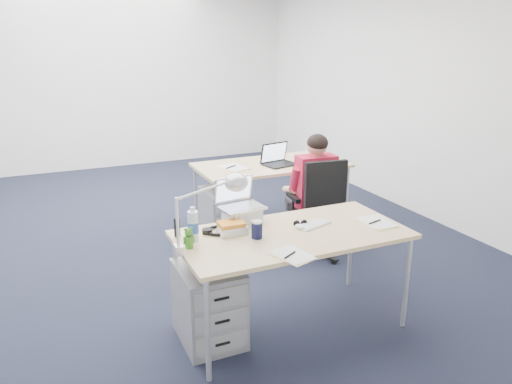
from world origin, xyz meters
The scene contains 24 objects.
floor centered at (0.00, 0.00, 0.00)m, with size 7.00×7.00×0.00m, color black.
room centered at (0.00, 0.00, 1.71)m, with size 6.02×7.02×2.80m.
desk_near centered at (0.46, -1.86, 0.68)m, with size 1.60×0.80×0.73m.
desk_far centered at (1.18, -0.02, 0.68)m, with size 1.60×0.80×0.73m.
office_chair centered at (1.26, -0.86, 0.28)m, with size 0.69×0.69×0.98m.
seated_person centered at (1.27, -0.69, 0.59)m, with size 0.38×0.66×1.17m.
drawer_pedestal_near centered at (-0.14, -1.79, 0.28)m, with size 0.40×0.50×0.55m, color gray.
drawer_pedestal_far centered at (0.58, -0.16, 0.28)m, with size 0.40×0.50×0.55m, color gray.
silver_laptop centered at (0.21, -1.55, 0.89)m, with size 0.31×0.24×0.33m, color silver, non-canonical shape.
wireless_keyboard centered at (0.66, -1.80, 0.74)m, with size 0.27×0.11×0.01m, color white.
computer_mouse centered at (0.54, -1.82, 0.75)m, with size 0.05×0.08×0.03m, color white.
headphones centered at (-0.01, -1.64, 0.75)m, with size 0.23×0.18×0.04m, color black, non-canonical shape.
can_koozie centered at (0.19, -1.84, 0.79)m, with size 0.08×0.08×0.12m, color #121639.
water_bottle centered at (-0.21, -1.71, 0.85)m, with size 0.07×0.07×0.23m, color silver.
bear_figurine centered at (-0.27, -1.82, 0.80)m, with size 0.08×0.06×0.14m, color #22691C, non-canonical shape.
book_stack centered at (0.07, -1.70, 0.77)m, with size 0.19×0.14×0.08m, color silver.
cordless_phone centered at (-0.29, -1.60, 0.80)m, with size 0.04×0.02×0.13m, color black.
papers_left centered at (0.27, -2.21, 0.73)m, with size 0.18×0.26×0.01m, color #F2E38C.
papers_right centered at (1.11, -1.95, 0.73)m, with size 0.19×0.27×0.01m, color #F2E38C.
sunglasses centered at (0.58, -1.75, 0.74)m, with size 0.11×0.05×0.02m, color black, non-canonical shape.
desk_lamp centered at (-0.21, -1.88, 0.98)m, with size 0.44×0.16×0.50m, color silver, non-canonical shape.
dark_laptop centered at (1.24, -0.12, 0.85)m, with size 0.33×0.32×0.24m, color black, non-canonical shape.
far_cup centered at (1.76, 0.18, 0.78)m, with size 0.07×0.07×0.09m, color white.
far_papers centered at (0.73, -0.03, 0.73)m, with size 0.22×0.32×0.01m, color white.
Camera 1 is at (-1.09, -4.70, 2.03)m, focal length 35.00 mm.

